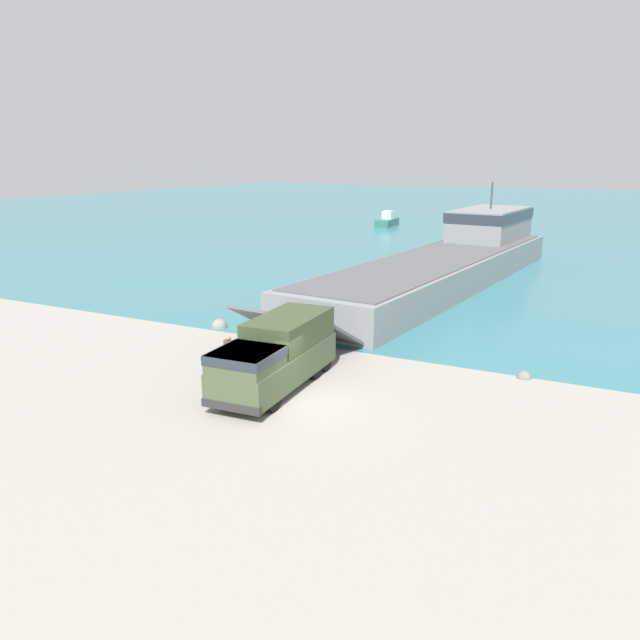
{
  "coord_description": "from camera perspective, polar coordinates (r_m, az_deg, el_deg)",
  "views": [
    {
      "loc": [
        11.25,
        -20.8,
        9.73
      ],
      "look_at": [
        -2.04,
        5.39,
        2.0
      ],
      "focal_mm": 35.0,
      "sensor_mm": 36.0,
      "label": 1
    }
  ],
  "objects": [
    {
      "name": "ground_plane",
      "position": [
        25.57,
        -1.41,
        -7.62
      ],
      "size": [
        240.0,
        240.0,
        0.0
      ],
      "primitive_type": "plane",
      "color": "#9E998E"
    },
    {
      "name": "water_surface",
      "position": [
        119.0,
        21.67,
        9.04
      ],
      "size": [
        240.0,
        180.0,
        0.01
      ],
      "primitive_type": "cube",
      "color": "teal",
      "rests_on": "ground_plane"
    },
    {
      "name": "landing_craft",
      "position": [
        51.72,
        11.96,
        5.61
      ],
      "size": [
        10.65,
        39.37,
        7.46
      ],
      "rotation": [
        0.0,
        0.0,
        -0.1
      ],
      "color": "gray",
      "rests_on": "ground_plane"
    },
    {
      "name": "military_truck",
      "position": [
        26.84,
        -4.01,
        -3.12
      ],
      "size": [
        2.94,
        7.66,
        2.93
      ],
      "rotation": [
        0.0,
        0.0,
        -1.51
      ],
      "color": "#475638",
      "rests_on": "ground_plane"
    },
    {
      "name": "soldier_on_ramp",
      "position": [
        29.39,
        -8.32,
        -2.76
      ],
      "size": [
        0.45,
        0.26,
        1.68
      ],
      "rotation": [
        0.0,
        0.0,
        1.62
      ],
      "color": "#4C4738",
      "rests_on": "ground_plane"
    },
    {
      "name": "moored_boat_a",
      "position": [
        85.08,
        16.09,
        7.93
      ],
      "size": [
        4.95,
        6.71,
        1.44
      ],
      "rotation": [
        0.0,
        0.0,
        2.67
      ],
      "color": "#B7BABF",
      "rests_on": "ground_plane"
    },
    {
      "name": "moored_boat_b",
      "position": [
        91.1,
        6.16,
        8.98
      ],
      "size": [
        2.29,
        5.71,
        2.13
      ],
      "rotation": [
        0.0,
        0.0,
        3.2
      ],
      "color": "#2D7060",
      "rests_on": "ground_plane"
    },
    {
      "name": "mooring_bollard",
      "position": [
        33.89,
        -7.12,
        -1.34
      ],
      "size": [
        0.36,
        0.36,
        0.75
      ],
      "color": "#333338",
      "rests_on": "ground_plane"
    },
    {
      "name": "shoreline_rock_a",
      "position": [
        29.82,
        18.14,
        -5.06
      ],
      "size": [
        0.68,
        0.68,
        0.68
      ],
      "primitive_type": "sphere",
      "color": "gray",
      "rests_on": "ground_plane"
    },
    {
      "name": "shoreline_rock_b",
      "position": [
        37.14,
        -9.18,
        -0.63
      ],
      "size": [
        0.96,
        0.96,
        0.96
      ],
      "primitive_type": "sphere",
      "color": "gray",
      "rests_on": "ground_plane"
    }
  ]
}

